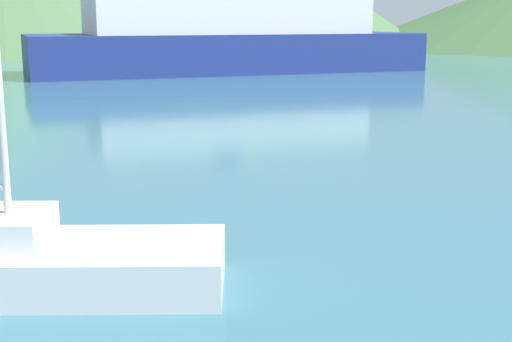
% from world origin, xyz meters
% --- Properties ---
extents(ferry_distant, '(31.29, 16.06, 7.32)m').
position_xyz_m(ferry_distant, '(3.67, 56.40, 2.53)').
color(ferry_distant, navy).
rests_on(ferry_distant, ground_plane).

